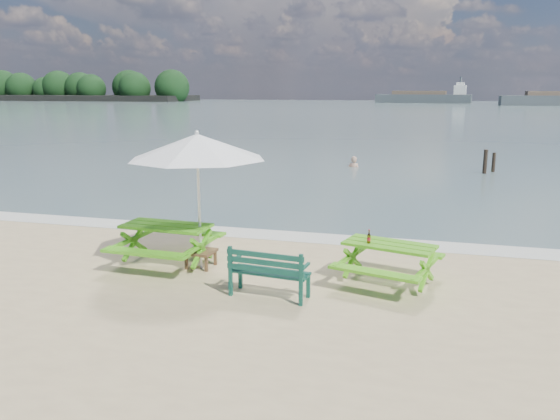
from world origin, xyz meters
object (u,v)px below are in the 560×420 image
(patio_umbrella, at_px, (197,147))
(picnic_table_left, at_px, (167,245))
(park_bench, at_px, (269,282))
(picnic_table_right, at_px, (389,265))
(beer_bottle, at_px, (369,239))
(side_table, at_px, (201,258))
(swimmer, at_px, (354,173))

(patio_umbrella, bearing_deg, picnic_table_left, -178.66)
(park_bench, height_order, patio_umbrella, patio_umbrella)
(picnic_table_right, xyz_separation_m, park_bench, (-1.90, -1.14, -0.11))
(picnic_table_right, distance_m, beer_bottle, 0.60)
(picnic_table_left, bearing_deg, picnic_table_right, 0.20)
(side_table, bearing_deg, swimmer, 85.98)
(picnic_table_right, height_order, side_table, picnic_table_right)
(side_table, height_order, patio_umbrella, patio_umbrella)
(patio_umbrella, height_order, swimmer, patio_umbrella)
(picnic_table_right, relative_size, side_table, 3.82)
(side_table, xyz_separation_m, patio_umbrella, (0.00, -0.00, 2.20))
(picnic_table_left, xyz_separation_m, side_table, (0.71, 0.02, -0.22))
(park_bench, xyz_separation_m, patio_umbrella, (-1.73, 1.14, 2.12))
(patio_umbrella, bearing_deg, beer_bottle, -1.20)
(picnic_table_right, distance_m, patio_umbrella, 4.15)
(picnic_table_left, distance_m, patio_umbrella, 2.11)
(picnic_table_right, xyz_separation_m, patio_umbrella, (-3.63, 0.00, 2.02))
(patio_umbrella, height_order, beer_bottle, patio_umbrella)
(side_table, relative_size, beer_bottle, 2.24)
(picnic_table_left, distance_m, side_table, 0.74)
(picnic_table_right, distance_m, park_bench, 2.21)
(park_bench, bearing_deg, patio_umbrella, 146.62)
(side_table, bearing_deg, patio_umbrella, -90.00)
(picnic_table_right, relative_size, patio_umbrella, 0.76)
(picnic_table_right, distance_m, side_table, 3.63)
(beer_bottle, bearing_deg, patio_umbrella, 178.80)
(patio_umbrella, relative_size, swimmer, 1.76)
(beer_bottle, bearing_deg, picnic_table_right, 10.53)
(picnic_table_left, xyz_separation_m, swimmer, (1.77, 15.01, -0.70))
(picnic_table_right, height_order, patio_umbrella, patio_umbrella)
(picnic_table_left, relative_size, side_table, 3.64)
(picnic_table_right, bearing_deg, beer_bottle, -169.47)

